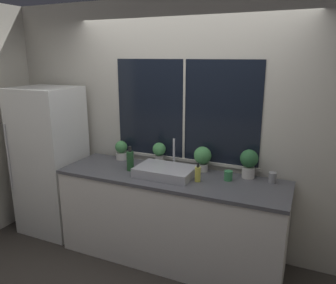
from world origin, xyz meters
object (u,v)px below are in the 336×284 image
(potted_plant_center_left, at_px, (159,152))
(potted_plant_center_right, at_px, (203,157))
(refrigerator, at_px, (50,161))
(potted_plant_far_right, at_px, (249,162))
(soap_bottle, at_px, (198,174))
(sink, at_px, (165,171))
(mug_grey, at_px, (272,178))
(mug_green, at_px, (228,176))
(bottle_tall, at_px, (130,160))
(potted_plant_far_left, at_px, (121,150))

(potted_plant_center_left, distance_m, potted_plant_center_right, 0.50)
(refrigerator, bearing_deg, potted_plant_far_right, 6.67)
(potted_plant_center_right, height_order, soap_bottle, potted_plant_center_right)
(sink, bearing_deg, mug_grey, 12.72)
(potted_plant_center_left, bearing_deg, mug_green, -10.65)
(potted_plant_far_right, height_order, mug_grey, potted_plant_far_right)
(potted_plant_center_left, distance_m, soap_bottle, 0.63)
(potted_plant_center_left, height_order, soap_bottle, potted_plant_center_left)
(soap_bottle, bearing_deg, mug_green, 28.89)
(potted_plant_center_right, relative_size, bottle_tall, 1.00)
(potted_plant_center_right, height_order, potted_plant_far_right, potted_plant_far_right)
(potted_plant_far_left, xyz_separation_m, mug_green, (1.30, -0.15, -0.07))
(refrigerator, bearing_deg, sink, -0.25)
(potted_plant_far_left, xyz_separation_m, soap_bottle, (1.04, -0.30, -0.04))
(refrigerator, distance_m, potted_plant_far_right, 2.33)
(refrigerator, relative_size, potted_plant_center_right, 6.71)
(mug_grey, bearing_deg, sink, -167.28)
(mug_grey, bearing_deg, refrigerator, -174.98)
(soap_bottle, relative_size, mug_green, 1.91)
(sink, distance_m, potted_plant_center_left, 0.36)
(refrigerator, height_order, potted_plant_center_right, refrigerator)
(potted_plant_center_right, relative_size, mug_green, 2.72)
(potted_plant_far_right, bearing_deg, potted_plant_far_left, -180.00)
(mug_green, bearing_deg, sink, -168.79)
(refrigerator, xyz_separation_m, sink, (1.52, -0.01, 0.10))
(soap_bottle, bearing_deg, potted_plant_center_left, 151.54)
(potted_plant_center_left, xyz_separation_m, bottle_tall, (-0.20, -0.29, -0.04))
(mug_green, bearing_deg, potted_plant_far_left, 173.29)
(sink, height_order, potted_plant_far_right, sink)
(potted_plant_far_left, relative_size, potted_plant_center_right, 0.84)
(sink, distance_m, bottle_tall, 0.41)
(potted_plant_center_left, relative_size, potted_plant_center_right, 0.96)
(potted_plant_far_right, relative_size, mug_green, 2.98)
(potted_plant_far_left, bearing_deg, mug_green, -6.71)
(mug_green, distance_m, mug_grey, 0.41)
(sink, relative_size, potted_plant_center_right, 2.20)
(potted_plant_center_right, bearing_deg, mug_green, -25.94)
(potted_plant_far_right, distance_m, mug_grey, 0.27)
(potted_plant_far_left, xyz_separation_m, mug_grey, (1.70, -0.05, -0.07))
(potted_plant_center_left, bearing_deg, refrigerator, -168.51)
(potted_plant_center_left, height_order, mug_green, potted_plant_center_left)
(sink, relative_size, bottle_tall, 2.20)
(potted_plant_center_left, bearing_deg, potted_plant_center_right, 0.00)
(potted_plant_far_right, relative_size, bottle_tall, 1.10)
(potted_plant_far_left, height_order, soap_bottle, potted_plant_far_left)
(potted_plant_center_left, relative_size, bottle_tall, 0.96)
(potted_plant_far_right, height_order, bottle_tall, potted_plant_far_right)
(bottle_tall, bearing_deg, mug_grey, 9.63)
(potted_plant_far_left, relative_size, soap_bottle, 1.20)
(mug_green, bearing_deg, mug_grey, 15.01)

